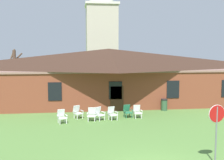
{
  "coord_description": "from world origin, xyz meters",
  "views": [
    {
      "loc": [
        -3.17,
        -10.57,
        5.03
      ],
      "look_at": [
        -0.86,
        7.76,
        3.11
      ],
      "focal_mm": 44.59,
      "sensor_mm": 36.0,
      "label": 1
    }
  ],
  "objects": [
    {
      "name": "brick_building",
      "position": [
        0.0,
        17.25,
        2.69
      ],
      "size": [
        25.92,
        10.4,
        5.28
      ],
      "color": "brown",
      "rests_on": "ground"
    },
    {
      "name": "dome_tower",
      "position": [
        0.77,
        34.11,
        8.26
      ],
      "size": [
        5.18,
        5.18,
        18.16
      ],
      "color": "#BCB29E",
      "rests_on": "ground"
    },
    {
      "name": "stop_sign",
      "position": [
        2.91,
        0.75,
        1.92
      ],
      "size": [
        0.8,
        0.15,
        2.69
      ],
      "color": "slate",
      "rests_on": "ground"
    },
    {
      "name": "lawn_chair_by_porch",
      "position": [
        -4.28,
        8.8,
        0.5
      ],
      "size": [
        0.76,
        0.81,
        0.96
      ],
      "color": "white",
      "rests_on": "ground"
    },
    {
      "name": "lawn_chair_near_door",
      "position": [
        -3.18,
        10.09,
        0.5
      ],
      "size": [
        0.83,
        0.86,
        0.96
      ],
      "color": "white",
      "rests_on": "ground"
    },
    {
      "name": "lawn_chair_left_end",
      "position": [
        -2.17,
        9.2,
        0.5
      ],
      "size": [
        0.69,
        0.72,
        0.96
      ],
      "color": "silver",
      "rests_on": "ground"
    },
    {
      "name": "lawn_chair_middle",
      "position": [
        -1.61,
        9.35,
        0.5
      ],
      "size": [
        0.84,
        0.87,
        0.96
      ],
      "color": "white",
      "rests_on": "ground"
    },
    {
      "name": "lawn_chair_right_end",
      "position": [
        -0.65,
        9.32,
        0.5
      ],
      "size": [
        0.78,
        0.83,
        0.96
      ],
      "color": "white",
      "rests_on": "ground"
    },
    {
      "name": "lawn_chair_far_side",
      "position": [
        0.6,
        9.92,
        0.5
      ],
      "size": [
        0.72,
        0.76,
        0.96
      ],
      "color": "#28704C",
      "rests_on": "ground"
    },
    {
      "name": "lawn_chair_under_eave",
      "position": [
        1.32,
        9.7,
        0.5
      ],
      "size": [
        0.66,
        0.69,
        0.96
      ],
      "color": "silver",
      "rests_on": "ground"
    },
    {
      "name": "bare_tree_beside_building",
      "position": [
        -10.06,
        21.16,
        2.79
      ],
      "size": [
        1.72,
        1.72,
        5.28
      ],
      "color": "brown",
      "rests_on": "ground"
    },
    {
      "name": "trash_bin",
      "position": [
        4.15,
        11.96,
        0.5
      ],
      "size": [
        0.56,
        0.56,
        0.98
      ],
      "color": "#335638",
      "rests_on": "ground"
    }
  ]
}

